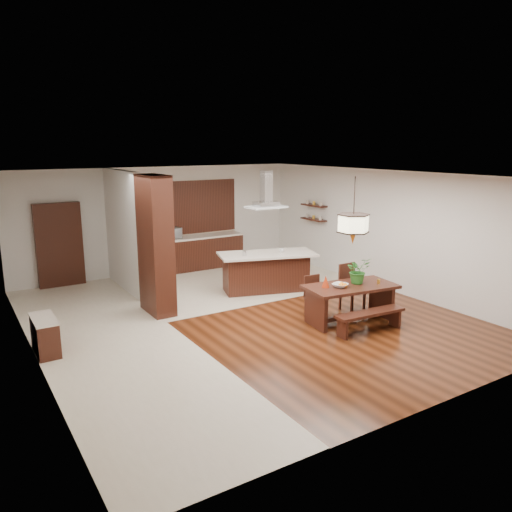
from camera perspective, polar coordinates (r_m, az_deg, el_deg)
room_shell at (r=9.93m, az=-1.47°, el=4.37°), size 9.00×9.04×2.92m
tile_hallway at (r=9.42m, az=-16.15°, el=-9.59°), size 2.50×9.00×0.01m
tile_kitchen at (r=13.09m, az=-2.30°, el=-2.80°), size 5.50×4.00×0.01m
soffit_band at (r=9.84m, az=-1.50°, el=9.12°), size 8.00×9.00×0.02m
partition_pier at (r=10.51m, az=-11.41°, el=1.20°), size 0.45×1.00×2.90m
partition_stub at (r=12.46m, az=-14.87°, el=2.80°), size 0.18×2.40×2.90m
hallway_console at (r=9.30m, az=-22.96°, el=-8.37°), size 0.37×0.88×0.63m
hallway_doorway at (r=13.29m, az=-21.55°, el=1.17°), size 1.10×0.20×2.10m
rear_counter at (r=14.33m, az=-6.57°, el=0.42°), size 2.60×0.62×0.95m
kitchen_window at (r=14.35m, az=-7.15°, el=5.59°), size 2.60×0.08×1.50m
shelf_lower at (r=14.33m, az=6.60°, el=4.18°), size 0.26×0.90×0.04m
shelf_upper at (r=14.28m, az=6.64°, el=5.77°), size 0.26×0.90×0.04m
dining_table at (r=10.15m, az=10.72°, el=-4.38°), size 1.92×1.14×0.76m
dining_bench at (r=9.76m, az=12.86°, el=-7.35°), size 1.48×0.43×0.41m
dining_chair_left at (r=10.39m, az=6.87°, el=-4.63°), size 0.40×0.40×0.84m
dining_chair_right at (r=10.85m, az=10.99°, el=-3.58°), size 0.45×0.45×1.00m
pendant_lantern at (r=9.80m, az=11.12°, el=5.11°), size 0.64×0.64×1.31m
foliage_plant at (r=10.20m, az=11.58°, el=-1.62°), size 0.52×0.46×0.53m
fruit_bowl at (r=9.91m, az=9.60°, el=-3.33°), size 0.37×0.37×0.07m
napkin_cone at (r=9.84m, az=7.97°, el=-2.89°), size 0.16×0.16×0.24m
gold_ornament at (r=10.32m, az=13.83°, el=-2.82°), size 0.08×0.08×0.09m
kitchen_island at (r=12.06m, az=1.15°, el=-1.78°), size 2.49×1.64×0.95m
range_hood at (r=11.73m, az=1.18°, el=7.63°), size 0.90×0.55×0.87m
island_cup at (r=12.04m, az=2.94°, el=0.66°), size 0.15×0.15×0.09m
microwave at (r=13.89m, az=-9.77°, el=2.56°), size 0.61×0.48×0.30m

